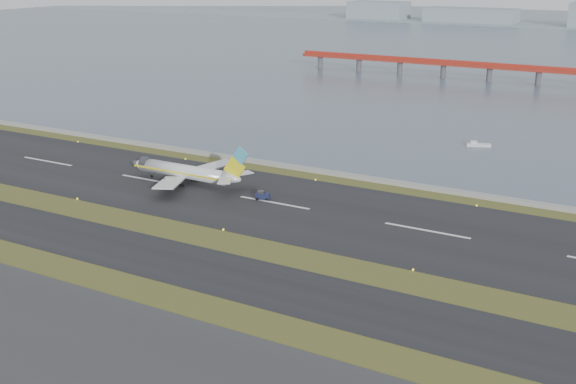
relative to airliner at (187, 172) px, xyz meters
name	(u,v)px	position (x,y,z in m)	size (l,w,h in m)	color
ground	(204,241)	(28.69, -32.14, -3.46)	(1000.00, 1000.00, 0.00)	#424E1C
taxiway_strip	(169,260)	(28.69, -44.14, -3.41)	(1000.00, 18.00, 0.10)	black
runway_strip	(274,203)	(28.69, -2.14, -3.41)	(1000.00, 45.00, 0.10)	black
seawall	(328,172)	(28.69, 27.86, -2.96)	(1000.00, 2.50, 1.00)	gray
bay_water	(568,43)	(28.69, 427.86, -3.46)	(1400.00, 800.00, 1.30)	#4C5B6D
red_pier	(539,71)	(48.69, 217.86, 3.82)	(260.00, 5.00, 10.20)	#A72A1C
airliner	(187,172)	(0.00, 0.00, 0.00)	(38.52, 32.89, 12.80)	silver
pushback_tug	(262,195)	(24.69, -1.26, -2.34)	(4.08, 3.14, 2.31)	#151A3A
workboat_near	(478,145)	(57.02, 81.27, -2.86)	(8.09, 4.97, 1.88)	silver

